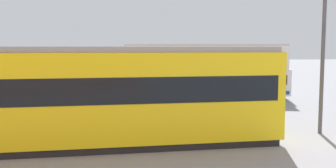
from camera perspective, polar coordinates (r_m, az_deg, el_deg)
name	(u,v)px	position (r m, az deg, el deg)	size (l,w,h in m)	color
ground_plane	(170,103)	(24.53, 0.32, -2.87)	(160.00, 160.00, 0.00)	gray
double_decker_bus	(205,71)	(26.95, 5.55, 2.01)	(11.62, 4.87, 3.78)	silver
tram_yellow	(69,96)	(14.00, -14.52, -1.72)	(15.41, 3.68, 3.61)	yellow
pedestrian_near_railing	(103,98)	(20.39, -9.63, -2.04)	(0.40, 0.40, 1.62)	#4C3F2D
pedestrian_crossing	(185,109)	(16.48, 2.50, -3.81)	(0.34, 0.36, 1.60)	#4C3F2D
pedestrian_railing	(166,103)	(19.70, -0.23, -2.78)	(7.76, 0.95, 1.08)	gray
info_sign	(97,86)	(20.19, -10.55, -0.32)	(1.08, 0.37, 2.26)	slate
street_lamp	(323,42)	(16.93, 22.18, 5.83)	(0.36, 0.36, 6.46)	#4C4C51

